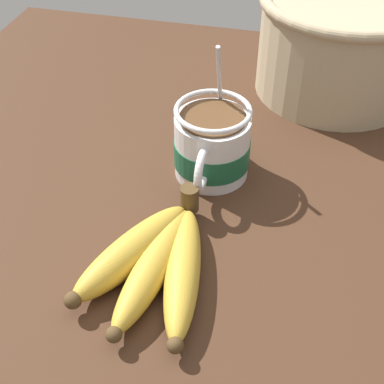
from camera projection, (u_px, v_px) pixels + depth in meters
table at (218, 224)px, 60.58cm from camera, size 92.12×92.12×3.80cm
coffee_mug at (212, 146)px, 61.82cm from camera, size 14.21×8.93×15.65cm
banana_bunch at (155, 261)px, 51.67cm from camera, size 18.92×13.43×4.14cm
woven_basket at (340, 42)px, 73.93cm from camera, size 23.54×23.54×14.07cm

